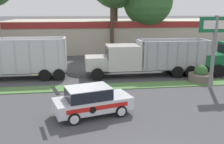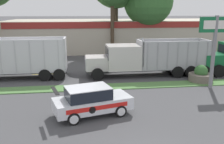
{
  "view_description": "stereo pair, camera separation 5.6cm",
  "coord_description": "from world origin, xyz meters",
  "px_view_note": "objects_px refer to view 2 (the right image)",
  "views": [
    {
      "loc": [
        -2.8,
        -7.76,
        5.7
      ],
      "look_at": [
        -0.34,
        10.37,
        1.23
      ],
      "focal_mm": 40.0,
      "sensor_mm": 36.0,
      "label": 1
    },
    {
      "loc": [
        -2.75,
        -7.76,
        5.7
      ],
      "look_at": [
        -0.34,
        10.37,
        1.23
      ],
      "focal_mm": 40.0,
      "sensor_mm": 36.0,
      "label": 2
    }
  ],
  "objects_px": {
    "stone_planter": "(201,76)",
    "store_sign_post": "(215,38)",
    "rally_car": "(91,101)",
    "dump_truck_far_right": "(138,59)"
  },
  "relations": [
    {
      "from": "rally_car",
      "to": "store_sign_post",
      "type": "bearing_deg",
      "value": 22.82
    },
    {
      "from": "store_sign_post",
      "to": "rally_car",
      "type": "bearing_deg",
      "value": -157.18
    },
    {
      "from": "rally_car",
      "to": "dump_truck_far_right",
      "type": "bearing_deg",
      "value": 61.07
    },
    {
      "from": "stone_planter",
      "to": "rally_car",
      "type": "bearing_deg",
      "value": -148.68
    },
    {
      "from": "rally_car",
      "to": "store_sign_post",
      "type": "relative_size",
      "value": 0.85
    },
    {
      "from": "dump_truck_far_right",
      "to": "store_sign_post",
      "type": "height_order",
      "value": "store_sign_post"
    },
    {
      "from": "dump_truck_far_right",
      "to": "rally_car",
      "type": "relative_size",
      "value": 2.4
    },
    {
      "from": "rally_car",
      "to": "stone_planter",
      "type": "height_order",
      "value": "rally_car"
    },
    {
      "from": "store_sign_post",
      "to": "stone_planter",
      "type": "bearing_deg",
      "value": 86.94
    },
    {
      "from": "stone_planter",
      "to": "store_sign_post",
      "type": "bearing_deg",
      "value": -93.06
    }
  ]
}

